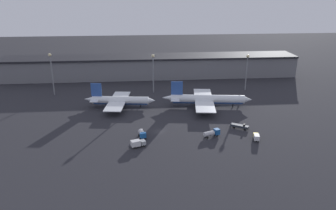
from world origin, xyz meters
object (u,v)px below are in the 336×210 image
at_px(service_vehicle_0, 240,126).
at_px(service_vehicle_3, 256,137).
at_px(airplane_1, 207,99).
at_px(service_vehicle_1, 212,133).
at_px(service_vehicle_4, 138,143).
at_px(service_vehicle_2, 142,134).
at_px(airplane_0, 120,100).

xyz_separation_m(service_vehicle_0, service_vehicle_3, (3.34, -12.15, 0.36)).
height_order(airplane_1, service_vehicle_1, airplane_1).
distance_m(service_vehicle_0, service_vehicle_1, 16.09).
height_order(service_vehicle_0, service_vehicle_3, service_vehicle_3).
height_order(airplane_1, service_vehicle_4, airplane_1).
bearing_deg(service_vehicle_2, service_vehicle_3, 68.73).
bearing_deg(service_vehicle_0, airplane_1, 139.82).
distance_m(airplane_0, service_vehicle_4, 47.90).
height_order(airplane_0, airplane_1, airplane_1).
relative_size(airplane_1, service_vehicle_4, 7.62).
xyz_separation_m(airplane_0, service_vehicle_4, (9.39, -46.94, -1.89)).
distance_m(airplane_1, service_vehicle_1, 37.51).
bearing_deg(service_vehicle_4, service_vehicle_0, -2.45).
bearing_deg(service_vehicle_2, service_vehicle_0, 83.88).
height_order(service_vehicle_1, service_vehicle_3, service_vehicle_1).
relative_size(airplane_0, service_vehicle_0, 4.81).
bearing_deg(airplane_1, service_vehicle_0, -65.29).
distance_m(service_vehicle_0, service_vehicle_3, 12.61).
bearing_deg(service_vehicle_2, airplane_1, 122.39).
bearing_deg(airplane_1, service_vehicle_1, -90.35).
bearing_deg(service_vehicle_1, service_vehicle_3, -35.74).
height_order(airplane_1, service_vehicle_2, airplane_1).
bearing_deg(service_vehicle_3, service_vehicle_4, 105.00).
relative_size(airplane_1, service_vehicle_3, 8.63).
distance_m(airplane_1, service_vehicle_4, 57.08).
xyz_separation_m(service_vehicle_0, service_vehicle_1, (-14.36, -7.24, 0.53)).
xyz_separation_m(airplane_0, service_vehicle_0, (55.13, -32.91, -2.38)).
bearing_deg(airplane_0, service_vehicle_4, -71.32).
distance_m(service_vehicle_1, service_vehicle_3, 18.36).
relative_size(airplane_0, airplane_1, 0.80).
bearing_deg(airplane_1, service_vehicle_3, -65.86).
relative_size(airplane_1, service_vehicle_0, 6.04).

